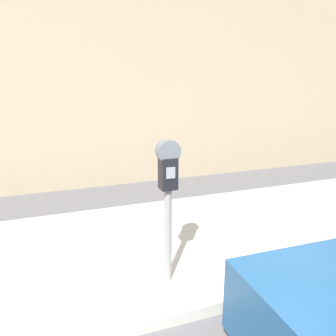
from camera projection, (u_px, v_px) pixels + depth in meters
sidewalk at (186, 241)px, 4.53m from camera, size 24.00×2.80×0.13m
building_facade at (127, 12)px, 6.47m from camera, size 24.00×0.30×6.99m
parking_meter at (168, 185)px, 3.27m from camera, size 0.23×0.16×1.54m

